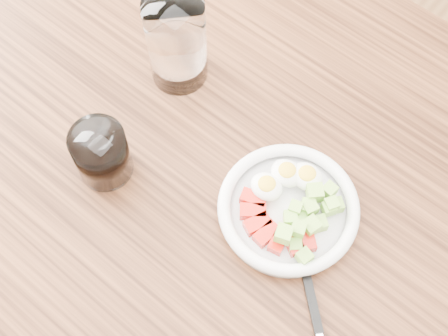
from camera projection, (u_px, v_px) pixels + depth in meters
The scene contains 6 objects.
ground at pixel (225, 313), 1.56m from camera, with size 4.00×4.00×0.00m, color brown.
dining_table at pixel (225, 213), 0.96m from camera, with size 1.50×0.90×0.77m.
bowl at pixel (289, 207), 0.84m from camera, with size 0.19×0.19×0.05m.
fork at pixel (316, 319), 0.78m from camera, with size 0.14×0.13×0.01m.
water_glass at pixel (176, 41), 0.88m from camera, with size 0.09×0.09×0.15m, color white.
coffee_glass at pixel (102, 154), 0.84m from camera, with size 0.08×0.08×0.09m.
Camera 1 is at (0.23, -0.28, 1.56)m, focal length 50.00 mm.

